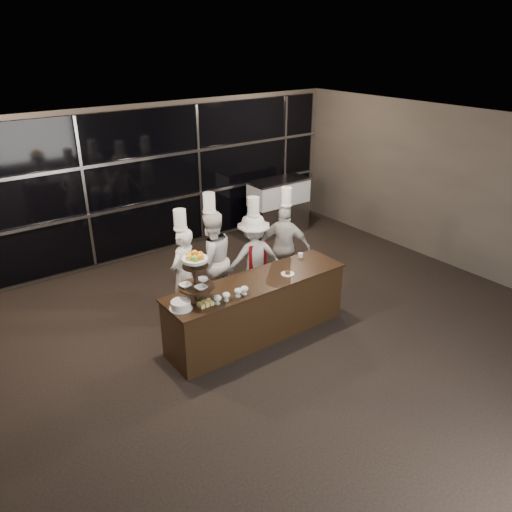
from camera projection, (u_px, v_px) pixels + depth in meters
room at (320, 273)px, 6.11m from camera, size 10.00×10.00×10.00m
window_wall at (145, 183)px, 9.72m from camera, size 8.60×0.10×2.80m
buffet_counter at (257, 308)px, 7.38m from camera, size 2.84×0.74×0.92m
display_stand at (196, 273)px, 6.48m from camera, size 0.48×0.48×0.74m
compotes at (232, 293)px, 6.68m from camera, size 0.55×0.11×0.12m
layer_cake at (181, 305)px, 6.45m from camera, size 0.30×0.30×0.11m
pastry_squares at (205, 304)px, 6.54m from camera, size 0.20×0.13×0.05m
small_plate at (288, 273)px, 7.38m from camera, size 0.20×0.20×0.05m
chef_cup at (301, 255)px, 7.93m from camera, size 0.08×0.08×0.07m
display_case at (279, 204)px, 11.13m from camera, size 1.37×0.60×1.24m
chef_a at (183, 272)px, 7.74m from camera, size 0.66×0.59×1.82m
chef_b at (211, 259)px, 8.06m from camera, size 0.82×0.65×1.96m
chef_c at (254, 257)px, 8.35m from camera, size 1.07×0.77×1.80m
chef_d at (285, 246)px, 8.70m from camera, size 0.86×0.94×1.84m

